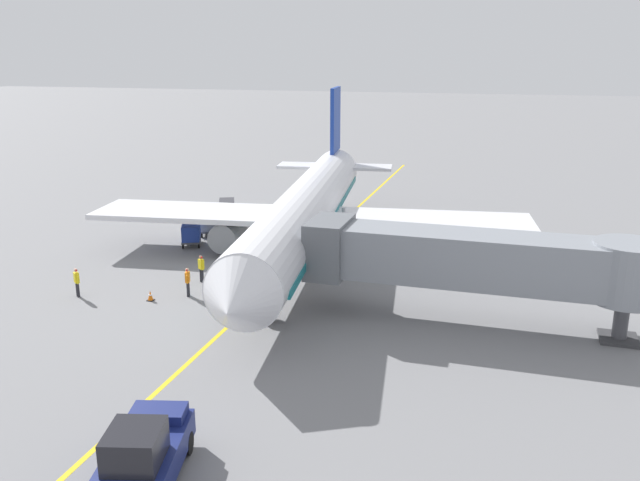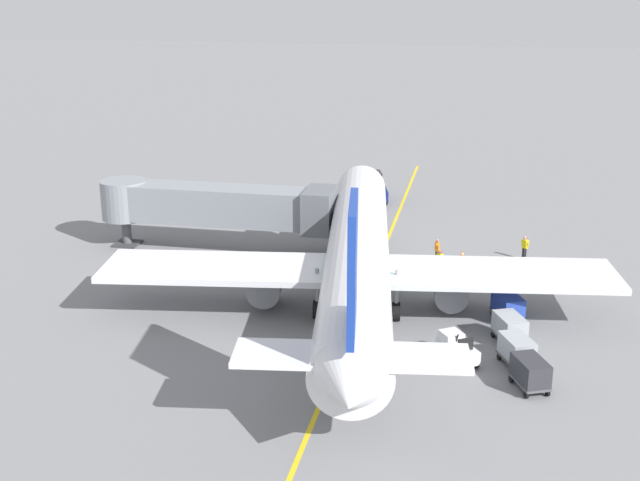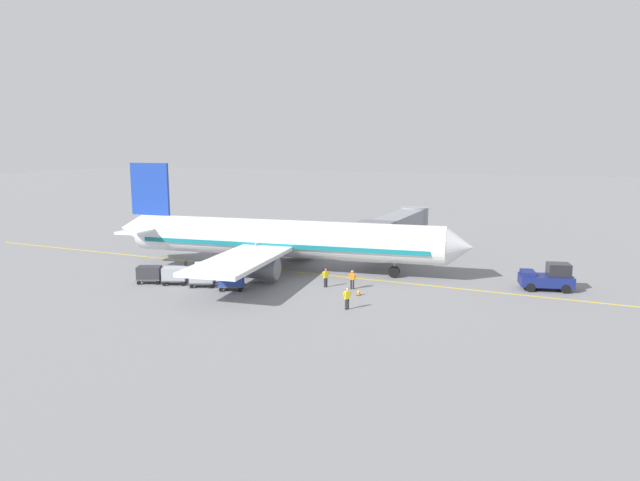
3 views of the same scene
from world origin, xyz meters
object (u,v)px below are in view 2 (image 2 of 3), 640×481
Objects in this scene: parked_airliner at (358,258)px; safety_cone_nose_left at (462,254)px; jet_bridge at (216,205)px; baggage_cart_third_in_train at (517,349)px; ground_crew_wing_walker at (440,261)px; baggage_cart_tail_end at (530,371)px; ground_crew_marshaller at (525,247)px; baggage_cart_front at (508,306)px; ground_crew_loader at (437,249)px; baggage_cart_second_in_train at (510,327)px; baggage_tug_lead at (457,349)px; pushback_tractor at (373,188)px.

safety_cone_nose_left is at bearing 60.87° from parked_airliner.
safety_cone_nose_left is (17.55, 1.82, -3.17)m from jet_bridge.
ground_crew_wing_walker is at bearing 110.06° from baggage_cart_third_in_train.
safety_cone_nose_left is at bearing 101.67° from baggage_cart_tail_end.
parked_airliner reaches higher than baggage_cart_tail_end.
jet_bridge reaches higher than ground_crew_marshaller.
baggage_cart_third_in_train reaches higher than safety_cone_nose_left.
parked_airliner is 9.13m from baggage_cart_front.
ground_crew_marshaller reaches higher than baggage_cart_front.
ground_crew_loader is (-4.70, 9.47, 0.00)m from baggage_cart_front.
baggage_cart_second_in_train is 2.81m from baggage_cart_third_in_train.
baggage_cart_tail_end is (0.57, -2.41, 0.00)m from baggage_cart_third_in_train.
baggage_cart_tail_end is at bearing -40.79° from parked_airliner.
baggage_cart_tail_end is 4.97× the size of safety_cone_nose_left.
baggage_tug_lead is 0.94× the size of baggage_cart_front.
pushback_tractor is (9.12, 16.27, -2.36)m from jet_bridge.
baggage_cart_third_in_train is at bearing -35.19° from jet_bridge.
parked_airliner is at bearing 146.78° from baggage_cart_third_in_train.
ground_crew_wing_walker is at bearing 113.48° from baggage_cart_second_in_train.
ground_crew_marshaller is (12.73, -13.82, -0.15)m from pushback_tractor.
parked_airliner is 12.39m from safety_cone_nose_left.
jet_bridge is 10.23× the size of ground_crew_wing_walker.
ground_crew_marshaller is at bearing 84.95° from baggage_cart_second_in_train.
pushback_tractor is 35.63m from baggage_cart_tail_end.
ground_crew_wing_walker reaches higher than safety_cone_nose_left.
baggage_tug_lead is at bearing -39.65° from jet_bridge.
ground_crew_marshaller is at bearing 83.39° from baggage_cart_front.
ground_crew_marshaller is at bearing 86.83° from baggage_cart_third_in_train.
baggage_cart_third_in_train is at bearing -33.22° from parked_airliner.
ground_crew_wing_walker reaches higher than baggage_cart_front.
baggage_cart_second_in_train is 1.00× the size of baggage_cart_third_in_train.
pushback_tractor is 1.75× the size of baggage_tug_lead.
safety_cone_nose_left is at bearing 105.55° from baggage_cart_front.
jet_bridge reaches higher than baggage_cart_second_in_train.
baggage_cart_third_in_train is at bearing -93.17° from ground_crew_marshaller.
pushback_tractor is 17.08m from ground_crew_loader.
pushback_tractor is 18.79m from ground_crew_marshaller.
baggage_cart_front is at bearing 96.48° from baggage_cart_tail_end.
safety_cone_nose_left is at bearing 36.02° from ground_crew_loader.
ground_crew_marshaller reaches higher than baggage_cart_tail_end.
ground_crew_wing_walker reaches higher than baggage_cart_third_in_train.
baggage_cart_second_in_train is (11.46, -28.22, -0.15)m from pushback_tractor.
ground_crew_marshaller is at bearing 17.38° from ground_crew_loader.
pushback_tractor is 1.64× the size of baggage_cart_front.
baggage_cart_front is at bearing 65.88° from baggage_tug_lead.
ground_crew_loader is 2.22m from safety_cone_nose_left.
baggage_cart_tail_end is at bearing -69.71° from pushback_tractor.
baggage_tug_lead is (8.76, -31.09, -0.39)m from pushback_tractor.
parked_airliner is at bearing -119.13° from safety_cone_nose_left.
pushback_tractor is at bearing 95.88° from parked_airliner.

